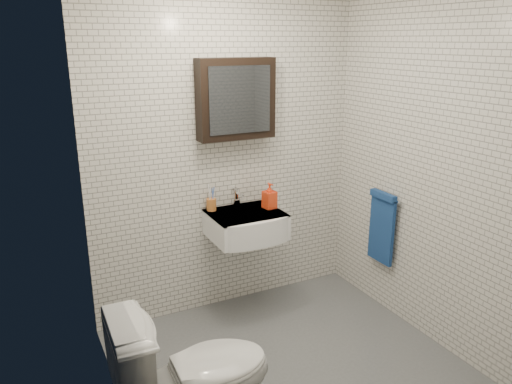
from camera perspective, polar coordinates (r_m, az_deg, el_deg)
ground at (r=3.61m, az=3.78°, el=-19.00°), size 2.20×2.00×0.01m
room_shell at (r=2.99m, az=4.32°, el=4.26°), size 2.22×2.02×2.51m
washbasin at (r=3.84m, az=-0.93°, el=-3.85°), size 0.55×0.50×0.20m
faucet at (r=3.96m, az=-2.19°, el=-0.76°), size 0.06×0.20×0.15m
mirror_cabinet at (r=3.79m, az=-2.30°, el=10.57°), size 0.60×0.15×0.60m
towel_rail at (r=4.08m, az=14.20°, el=-3.61°), size 0.09×0.30×0.58m
toothbrush_cup at (r=3.89m, az=-5.12°, el=-1.37°), size 0.08×0.08×0.21m
soap_bottle at (r=3.91m, az=1.55°, el=-0.43°), size 0.10×0.11×0.20m
toilet at (r=2.83m, az=-7.09°, el=-20.20°), size 0.84×0.50×0.84m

